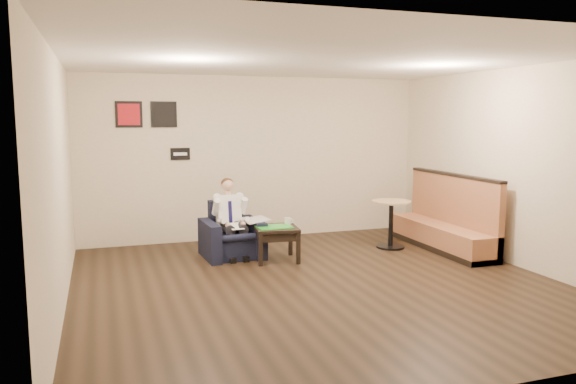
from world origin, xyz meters
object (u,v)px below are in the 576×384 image
object	(u,v)px
cafe_table	(391,224)
seated_man	(234,221)
side_table	(276,244)
green_folder	(274,227)
coffee_mug	(288,221)
armchair	(232,230)
smartphone	(278,224)
banquette	(442,212)

from	to	relation	value
cafe_table	seated_man	bearing A→B (deg)	177.17
side_table	green_folder	xyz separation A→B (m)	(-0.04, -0.02, 0.26)
seated_man	coffee_mug	xyz separation A→B (m)	(0.78, -0.20, -0.01)
green_folder	cafe_table	world-z (taller)	cafe_table
seated_man	cafe_table	world-z (taller)	seated_man
armchair	cafe_table	world-z (taller)	armchair
smartphone	banquette	distance (m)	2.68
seated_man	coffee_mug	distance (m)	0.81
green_folder	smartphone	world-z (taller)	green_folder
green_folder	banquette	size ratio (longest dim) A/B	0.22
smartphone	cafe_table	distance (m)	1.93
coffee_mug	smartphone	distance (m)	0.16
coffee_mug	green_folder	bearing A→B (deg)	-153.21
side_table	seated_man	bearing A→B (deg)	151.34
seated_man	smartphone	xyz separation A→B (m)	(0.64, -0.14, -0.06)
coffee_mug	side_table	bearing A→B (deg)	-153.21
green_folder	smartphone	bearing A→B (deg)	59.14
side_table	smartphone	world-z (taller)	smartphone
banquette	side_table	bearing A→B (deg)	177.21
armchair	seated_man	world-z (taller)	seated_man
coffee_mug	cafe_table	size ratio (longest dim) A/B	0.14
coffee_mug	banquette	size ratio (longest dim) A/B	0.05
green_folder	side_table	bearing A→B (deg)	26.79
side_table	coffee_mug	size ratio (longest dim) A/B	5.79
cafe_table	side_table	bearing A→B (deg)	-174.83
green_folder	banquette	world-z (taller)	banquette
side_table	green_folder	size ratio (longest dim) A/B	1.22
banquette	cafe_table	world-z (taller)	banquette
armchair	green_folder	world-z (taller)	armchair
side_table	coffee_mug	xyz separation A→B (m)	(0.22, 0.11, 0.30)
side_table	smartphone	xyz separation A→B (m)	(0.08, 0.17, 0.26)
seated_man	smartphone	size ratio (longest dim) A/B	7.23
armchair	side_table	xyz separation A→B (m)	(0.57, -0.42, -0.16)
side_table	smartphone	bearing A→B (deg)	65.75
green_folder	cafe_table	bearing A→B (deg)	5.59
seated_man	side_table	world-z (taller)	seated_man
side_table	cafe_table	xyz separation A→B (m)	(2.00, 0.18, 0.13)
banquette	smartphone	bearing A→B (deg)	173.48
armchair	cafe_table	bearing A→B (deg)	-8.50
armchair	seated_man	size ratio (longest dim) A/B	0.75
green_folder	armchair	bearing A→B (deg)	140.91
seated_man	banquette	world-z (taller)	banquette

